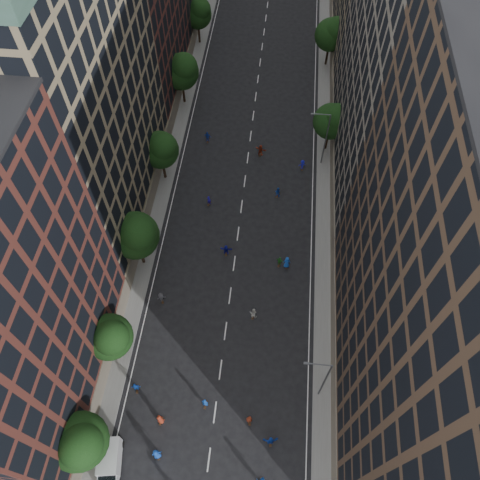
{
  "coord_description": "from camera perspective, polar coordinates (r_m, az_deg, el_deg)",
  "views": [
    {
      "loc": [
        3.8,
        -2.54,
        50.05
      ],
      "look_at": [
        0.5,
        29.22,
        2.0
      ],
      "focal_mm": 35.0,
      "sensor_mm": 36.0,
      "label": 1
    }
  ],
  "objects": [
    {
      "name": "skater_1",
      "position": [
        50.85,
        -4.3,
        -19.18
      ],
      "size": [
        0.7,
        0.49,
        1.82
      ],
      "primitive_type": "imported",
      "rotation": [
        0.0,
        0.0,
        3.06
      ],
      "color": "#1549B1",
      "rests_on": "ground"
    },
    {
      "name": "skater_11",
      "position": [
        58.32,
        -1.71,
        -1.23
      ],
      "size": [
        1.51,
        0.49,
        1.63
      ],
      "primitive_type": "imported",
      "rotation": [
        0.0,
        0.0,
        3.15
      ],
      "color": "#121492",
      "rests_on": "ground"
    },
    {
      "name": "skater_15",
      "position": [
        67.65,
        7.59,
        9.06
      ],
      "size": [
        1.11,
        0.77,
        1.58
      ],
      "primitive_type": "imported",
      "rotation": [
        0.0,
        0.0,
        3.33
      ],
      "color": "#1618B3",
      "rests_on": "ground"
    },
    {
      "name": "tree_left_2",
      "position": [
        54.15,
        -12.56,
        0.63
      ],
      "size": [
        5.6,
        5.6,
        9.45
      ],
      "color": "black",
      "rests_on": "ground"
    },
    {
      "name": "tree_left_4",
      "position": [
        74.56,
        -7.11,
        19.84
      ],
      "size": [
        5.4,
        5.4,
        9.08
      ],
      "color": "black",
      "rests_on": "ground"
    },
    {
      "name": "streetlamp_near",
      "position": [
        47.63,
        10.12,
        -16.3
      ],
      "size": [
        2.64,
        0.22,
        9.06
      ],
      "color": "#595B60",
      "rests_on": "ground"
    },
    {
      "name": "tree_left_0",
      "position": [
        46.95,
        -18.91,
        -22.33
      ],
      "size": [
        5.2,
        5.2,
        8.83
      ],
      "color": "black",
      "rests_on": "ground"
    },
    {
      "name": "bldg_left_b",
      "position": [
        54.97,
        -20.79,
        15.59
      ],
      "size": [
        14.0,
        26.0,
        34.0
      ],
      "primitive_type": "cube",
      "color": "#8A795A",
      "rests_on": "ground"
    },
    {
      "name": "sidewalk_left",
      "position": [
        72.46,
        -8.55,
        12.07
      ],
      "size": [
        4.0,
        105.0,
        0.15
      ],
      "primitive_type": "cube",
      "color": "slate",
      "rests_on": "ground"
    },
    {
      "name": "skater_12",
      "position": [
        57.48,
        5.72,
        -2.74
      ],
      "size": [
        0.99,
        0.7,
        1.9
      ],
      "primitive_type": "imported",
      "rotation": [
        0.0,
        0.0,
        3.26
      ],
      "color": "blue",
      "rests_on": "ground"
    },
    {
      "name": "skater_13",
      "position": [
        63.06,
        -3.81,
        4.84
      ],
      "size": [
        0.66,
        0.54,
        1.55
      ],
      "primitive_type": "imported",
      "rotation": [
        0.0,
        0.0,
        2.79
      ],
      "color": "#1D14A4",
      "rests_on": "ground"
    },
    {
      "name": "tree_left_1",
      "position": [
        49.68,
        -15.54,
        -11.34
      ],
      "size": [
        4.8,
        4.8,
        8.21
      ],
      "color": "black",
      "rests_on": "ground"
    },
    {
      "name": "cargo_van",
      "position": [
        50.86,
        -15.64,
        -24.65
      ],
      "size": [
        2.69,
        4.63,
        2.34
      ],
      "rotation": [
        0.0,
        0.0,
        0.15
      ],
      "color": "silver",
      "rests_on": "ground"
    },
    {
      "name": "skater_9",
      "position": [
        55.82,
        -9.56,
        -6.94
      ],
      "size": [
        1.18,
        0.92,
        1.61
      ],
      "primitive_type": "imported",
      "rotation": [
        0.0,
        0.0,
        3.49
      ],
      "color": "#3F4045",
      "rests_on": "ground"
    },
    {
      "name": "skater_6",
      "position": [
        51.02,
        -9.72,
        -20.74
      ],
      "size": [
        0.94,
        0.7,
        1.76
      ],
      "primitive_type": "imported",
      "rotation": [
        0.0,
        0.0,
        2.97
      ],
      "color": "#A6321B",
      "rests_on": "ground"
    },
    {
      "name": "skater_17",
      "position": [
        68.95,
        2.52,
        10.86
      ],
      "size": [
        1.74,
        1.04,
        1.79
      ],
      "primitive_type": "imported",
      "rotation": [
        0.0,
        0.0,
        2.81
      ],
      "color": "maroon",
      "rests_on": "ground"
    },
    {
      "name": "skater_8",
      "position": [
        54.14,
        1.63,
        -8.9
      ],
      "size": [
        0.98,
        0.83,
        1.76
      ],
      "primitive_type": "imported",
      "rotation": [
        0.0,
        0.0,
        2.93
      ],
      "color": "silver",
      "rests_on": "ground"
    },
    {
      "name": "skater_0",
      "position": [
        50.34,
        -10.13,
        -24.3
      ],
      "size": [
        1.12,
        0.96,
        1.93
      ],
      "primitive_type": "imported",
      "rotation": [
        0.0,
        0.0,
        3.58
      ],
      "color": "#1645B3",
      "rests_on": "ground"
    },
    {
      "name": "skater_7",
      "position": [
        50.36,
        1.13,
        -21.02
      ],
      "size": [
        0.75,
        0.59,
        1.81
      ],
      "primitive_type": "imported",
      "rotation": [
        0.0,
        0.0,
        3.4
      ],
      "color": "maroon",
      "rests_on": "ground"
    },
    {
      "name": "skater_4",
      "position": [
        52.35,
        -12.57,
        -17.12
      ],
      "size": [
        1.05,
        0.6,
        1.69
      ],
      "primitive_type": "imported",
      "rotation": [
        0.0,
        0.0,
        3.34
      ],
      "color": "blue",
      "rests_on": "ground"
    },
    {
      "name": "skater_5",
      "position": [
        50.12,
        3.74,
        -23.24
      ],
      "size": [
        1.59,
        0.73,
        1.65
      ],
      "primitive_type": "imported",
      "rotation": [
        0.0,
        0.0,
        3.3
      ],
      "color": "#1439A6",
      "rests_on": "ground"
    },
    {
      "name": "bldg_right_b",
      "position": [
        59.35,
        20.73,
        18.34
      ],
      "size": [
        14.0,
        28.0,
        33.0
      ],
      "primitive_type": "cube",
      "color": "#6E665A",
      "rests_on": "ground"
    },
    {
      "name": "bldg_left_c",
      "position": [
        74.06,
        -14.24,
        25.74
      ],
      "size": [
        14.0,
        20.0,
        28.0
      ],
      "primitive_type": "cube",
      "color": "#562820",
      "rests_on": "ground"
    },
    {
      "name": "skater_16",
      "position": [
        71.01,
        -3.97,
        12.42
      ],
      "size": [
        1.08,
        0.56,
        1.77
      ],
      "primitive_type": "imported",
      "rotation": [
        0.0,
        0.0,
        3.01
      ],
      "color": "#122E98",
      "rests_on": "ground"
    },
    {
      "name": "tree_left_5",
      "position": [
        87.88,
        -5.11,
        25.87
      ],
      "size": [
        4.8,
        4.8,
        8.33
      ],
      "color": "black",
      "rests_on": "ground"
    },
    {
      "name": "ground",
      "position": [
        65.79,
        0.55,
        6.86
      ],
      "size": [
        240.0,
        240.0,
        0.0
      ],
      "primitive_type": "plane",
      "color": "black",
      "rests_on": "ground"
    },
    {
      "name": "streetlamp_far",
      "position": [
        65.7,
        10.28,
        12.28
      ],
      "size": [
        2.64,
        0.22,
        9.06
      ],
      "color": "#595B60",
      "rests_on": "ground"
    },
    {
      "name": "tree_right_a",
      "position": [
        67.6,
        11.23,
        14.13
      ],
      "size": [
        5.0,
        5.0,
        8.39
      ],
      "color": "black",
      "rests_on": "ground"
    },
    {
      "name": "sidewalk_right",
      "position": [
        71.19,
        10.99,
        10.59
      ],
      "size": [
        4.0,
        105.0,
        0.15
      ],
      "primitive_type": "cube",
      "color": "slate",
      "rests_on": "ground"
    },
    {
      "name": "tree_left_3",
      "position": [
        63.03,
        -9.62,
        10.89
      ],
      "size": [
        5.0,
        5.0,
        8.58
      ],
      "color": "black",
      "rests_on": "ground"
    },
    {
      "name": "skater_14",
      "position": [
        64.03,
        4.6,
        5.85
      ],
      "size": [
        0.89,
        0.77,
        1.56
      ],
      "primitive_type": "imported",
      "rotation": [
        0.0,
        0.0,
        2.86
      ],
      "color": "#143BA8",
      "rests_on": "ground"
    },
    {
      "name": "bldg_right_a",
      "position": [
        39.57,
        25.51,
        -6.56
      ],
      "size": [
        14.0,
        30.0,
        36.0
      ],
      "primitive_type": "cube",
      "color": "#4B3728",
      "rests_on": "ground"
    },
    {
      "name": "tree_right_b",
      "position": [
        83.4,
        11.19,
        23.49
      ],
      "size": [
        5.2,
        5.2,
        8.83
      ],
      "color": "black",
      "rests_on": "ground"
    },
    {
      "name": "skater_10",
      "position": [
        57.65,
        4.86,
        -2.62
      ],
      "size": [
        1.02,
        0.69,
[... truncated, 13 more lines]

